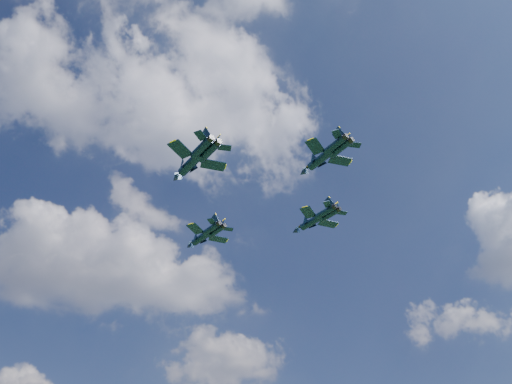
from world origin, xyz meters
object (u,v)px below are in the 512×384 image
at_px(jet_slot, 319,160).
at_px(jet_left, 190,164).
at_px(jet_lead, 201,238).
at_px(jet_right, 311,222).

bearing_deg(jet_slot, jet_left, 138.00).
bearing_deg(jet_slot, jet_lead, 94.56).
relative_size(jet_left, jet_right, 1.15).
distance_m(jet_lead, jet_right, 25.25).
xyz_separation_m(jet_lead, jet_slot, (18.39, -31.36, -0.29)).
bearing_deg(jet_lead, jet_slot, -89.62).
distance_m(jet_lead, jet_left, 25.08).
height_order(jet_lead, jet_slot, jet_lead).
height_order(jet_left, jet_right, jet_left).
distance_m(jet_right, jet_slot, 20.78).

